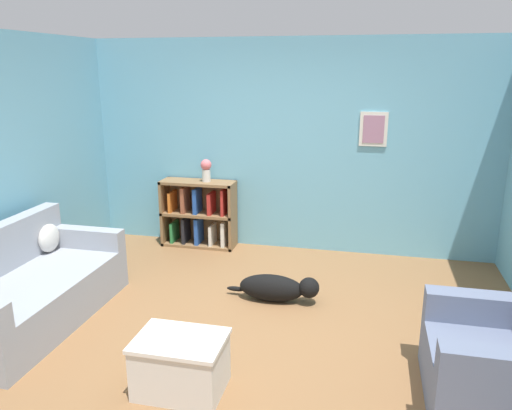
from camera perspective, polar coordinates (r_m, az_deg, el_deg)
ground_plane at (r=4.54m, az=-1.17°, el=-14.24°), size 14.00×14.00×0.00m
wall_back at (r=6.22m, az=3.87°, el=6.67°), size 5.60×0.13×2.60m
couch at (r=5.02m, az=-24.84°, el=-8.85°), size 0.90×1.88×0.85m
bookshelf at (r=6.48m, az=-6.48°, el=-1.05°), size 0.95×0.33×0.86m
recliner_chair at (r=3.91m, az=26.86°, el=-15.77°), size 0.91×0.99×0.92m
coffee_table at (r=3.76m, az=-8.60°, el=-17.39°), size 0.63×0.47×0.41m
dog at (r=5.00m, az=2.42°, el=-9.44°), size 0.95×0.24×0.28m
vase at (r=6.29m, az=-5.72°, el=4.10°), size 0.14×0.14×0.28m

